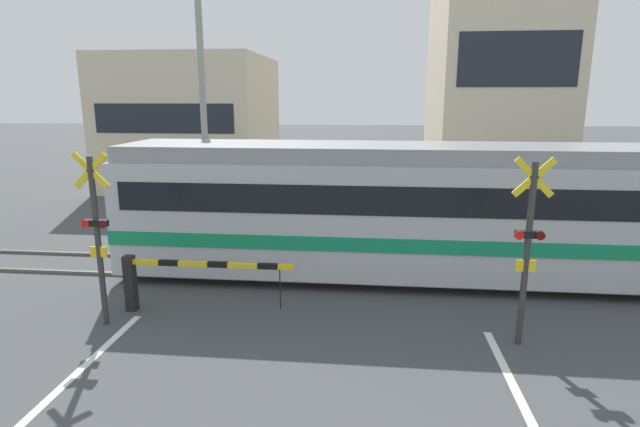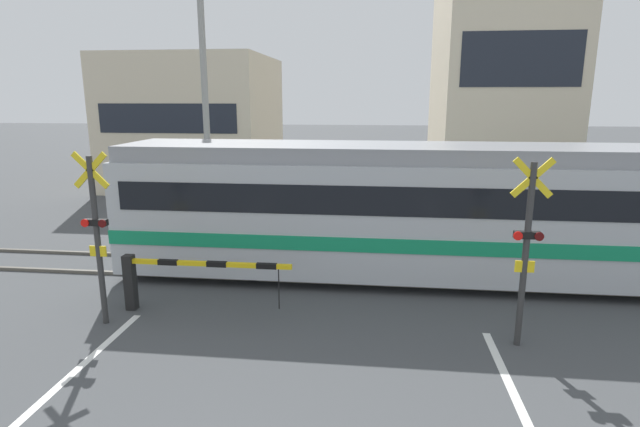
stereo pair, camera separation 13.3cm
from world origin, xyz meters
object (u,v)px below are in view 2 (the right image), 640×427
commuter_train (476,209)px  pedestrian (367,190)px  crossing_barrier_far (428,219)px  crossing_barrier_near (168,274)px  crossing_signal_left (97,231)px  crossing_signal_right (526,245)px

commuter_train → pedestrian: (-2.66, 6.00, -0.69)m
commuter_train → pedestrian: 6.60m
commuter_train → crossing_barrier_far: size_ratio=4.88×
crossing_barrier_near → pedestrian: bearing=66.3°
pedestrian → crossing_barrier_near: bearing=-113.7°
crossing_barrier_far → crossing_signal_left: 9.02m
crossing_signal_left → crossing_signal_right: bearing=0.0°
crossing_barrier_far → crossing_signal_right: bearing=-80.4°
crossing_barrier_near → crossing_signal_right: (6.66, -0.68, 1.04)m
commuter_train → crossing_signal_right: (0.21, -3.30, 0.12)m
crossing_barrier_near → crossing_signal_left: (-1.01, -0.68, 1.04)m
crossing_barrier_near → crossing_signal_right: bearing=-5.8°
crossing_barrier_near → pedestrian: pedestrian is taller
crossing_signal_left → pedestrian: bearing=62.7°
crossing_barrier_near → crossing_signal_right: crossing_signal_right is taller
crossing_barrier_near → pedestrian: 9.42m
crossing_barrier_near → crossing_signal_left: crossing_signal_left is taller
commuter_train → pedestrian: commuter_train is taller
crossing_barrier_near → crossing_signal_left: 1.60m
commuter_train → crossing_signal_left: bearing=-156.1°
crossing_barrier_near → pedestrian: (3.79, 8.63, 0.23)m
crossing_barrier_far → pedestrian: pedestrian is taller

